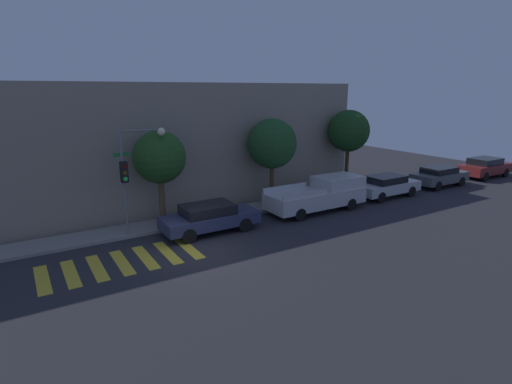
# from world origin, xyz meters

# --- Properties ---
(ground_plane) EXTENTS (60.00, 60.00, 0.00)m
(ground_plane) POSITION_xyz_m (0.00, 0.00, 0.00)
(ground_plane) COLOR #28282D
(sidewalk) EXTENTS (26.00, 1.77, 0.14)m
(sidewalk) POSITION_xyz_m (0.00, 4.08, 0.07)
(sidewalk) COLOR gray
(sidewalk) RESTS_ON ground
(building_row) EXTENTS (26.00, 6.00, 6.86)m
(building_row) POSITION_xyz_m (0.00, 8.37, 3.43)
(building_row) COLOR gray
(building_row) RESTS_ON ground
(crosswalk) EXTENTS (5.96, 2.60, 0.00)m
(crosswalk) POSITION_xyz_m (-2.93, 0.80, 0.00)
(crosswalk) COLOR gold
(crosswalk) RESTS_ON ground
(traffic_light_pole) EXTENTS (2.35, 0.56, 4.92)m
(traffic_light_pole) POSITION_xyz_m (-1.55, 3.37, 3.32)
(traffic_light_pole) COLOR slate
(traffic_light_pole) RESTS_ON ground
(sedan_near_corner) EXTENTS (4.54, 1.82, 1.36)m
(sedan_near_corner) POSITION_xyz_m (1.44, 2.10, 0.73)
(sedan_near_corner) COLOR #2D3351
(sedan_near_corner) RESTS_ON ground
(pickup_truck) EXTENTS (5.73, 2.04, 1.79)m
(pickup_truck) POSITION_xyz_m (8.17, 2.10, 0.91)
(pickup_truck) COLOR #BCBCC1
(pickup_truck) RESTS_ON ground
(sedan_middle) EXTENTS (4.41, 1.78, 1.36)m
(sedan_middle) POSITION_xyz_m (13.50, 2.10, 0.73)
(sedan_middle) COLOR #B7BABF
(sedan_middle) RESTS_ON ground
(sedan_far_end) EXTENTS (4.22, 1.81, 1.36)m
(sedan_far_end) POSITION_xyz_m (18.84, 2.10, 0.74)
(sedan_far_end) COLOR #4C5156
(sedan_far_end) RESTS_ON ground
(sedan_tail_of_row) EXTENTS (4.47, 1.87, 1.48)m
(sedan_tail_of_row) POSITION_xyz_m (24.45, 2.10, 0.79)
(sedan_tail_of_row) COLOR maroon
(sedan_tail_of_row) RESTS_ON ground
(tree_near_corner) EXTENTS (2.52, 2.52, 4.65)m
(tree_near_corner) POSITION_xyz_m (-0.07, 4.27, 3.36)
(tree_near_corner) COLOR brown
(tree_near_corner) RESTS_ON ground
(tree_midblock) EXTENTS (2.77, 2.77, 4.97)m
(tree_midblock) POSITION_xyz_m (6.38, 4.27, 3.57)
(tree_midblock) COLOR #4C3823
(tree_midblock) RESTS_ON ground
(tree_far_end) EXTENTS (2.61, 2.61, 5.29)m
(tree_far_end) POSITION_xyz_m (12.17, 4.27, 3.96)
(tree_far_end) COLOR #42301E
(tree_far_end) RESTS_ON ground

